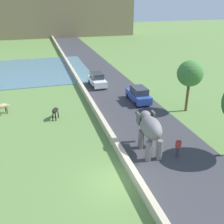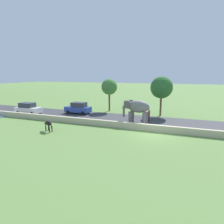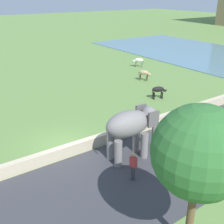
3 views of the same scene
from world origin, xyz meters
The scene contains 10 objects.
ground_plane centered at (0.00, 0.00, 0.00)m, with size 220.00×220.00×0.00m, color #608442.
road_surface centered at (5.00, 20.00, 0.03)m, with size 7.00×120.00×0.06m, color #38383D.
barrier_wall centered at (1.20, 18.00, 0.36)m, with size 0.40×110.00×0.72m, color beige.
elephant centered at (3.44, 2.66, 2.04)m, with size 1.61×3.52×2.99m.
person_beside_elephant centered at (5.22, 1.42, 0.87)m, with size 0.36×0.22×1.63m.
car_blue centered at (6.58, 12.68, 0.90)m, with size 1.81×4.01×1.80m.
car_white centered at (3.42, 19.60, 0.90)m, with size 1.86×4.03×1.80m.
cow_tan centered at (-7.89, 13.45, 0.84)m, with size 1.36×1.01×1.15m.
cow_black centered at (-2.87, 10.82, 0.84)m, with size 0.86×1.40×1.15m.
tree_mid centered at (10.47, 8.99, 4.00)m, with size 2.61×2.61×5.34m.
Camera 1 is at (-4.12, -13.11, 11.02)m, focal length 41.99 mm.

